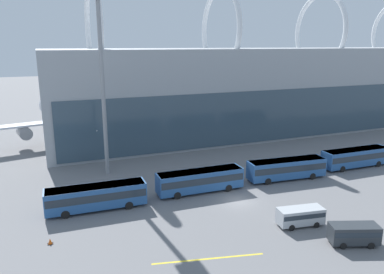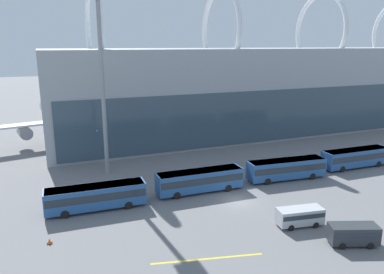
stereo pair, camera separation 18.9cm
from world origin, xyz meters
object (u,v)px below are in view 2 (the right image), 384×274
Objects in this scene: shuttle_bus_2 at (286,168)px; traffic_cone_0 at (49,241)px; shuttle_bus_1 at (200,179)px; service_van_crossing at (353,233)px; airliner_parked_remote at (229,95)px; floodlight_mast at (101,64)px; airliner_at_gate_far at (69,115)px; shuttle_bus_0 at (96,196)px; shuttle_bus_3 at (356,157)px; service_van_foreground at (300,215)px.

traffic_cone_0 is at bearing -163.61° from shuttle_bus_2.
service_van_crossing is (8.98, -18.88, -0.55)m from shuttle_bus_1.
floodlight_mast reaches higher than airliner_parked_remote.
airliner_parked_remote is 5.57× the size of service_van_crossing.
shuttle_bus_2 is 2.35× the size of service_van_crossing.
shuttle_bus_1 and shuttle_bus_2 have the same top height.
airliner_at_gate_far is 59.49m from service_van_crossing.
airliner_at_gate_far is 2.92× the size of shuttle_bus_1.
shuttle_bus_0 is at bearing -86.14° from airliner_parked_remote.
airliner_at_gate_far reaches higher than service_van_crossing.
shuttle_bus_1 is 21.16m from traffic_cone_0.
shuttle_bus_0 is 20.45m from floodlight_mast.
shuttle_bus_0 is (-47.69, -55.94, -3.30)m from airliner_parked_remote.
airliner_at_gate_far is 2.89× the size of shuttle_bus_2.
airliner_at_gate_far reaches higher than shuttle_bus_0.
shuttle_bus_0 and shuttle_bus_2 have the same top height.
shuttle_bus_0 is at bearing 49.19° from traffic_cone_0.
airliner_at_gate_far reaches higher than shuttle_bus_2.
shuttle_bus_3 is at bearing -17.97° from floodlight_mast.
shuttle_bus_2 is (14.16, -0.34, 0.00)m from shuttle_bus_1.
traffic_cone_0 is at bearing 178.47° from service_van_crossing.
shuttle_bus_3 is 20.36× the size of traffic_cone_0.
shuttle_bus_3 is (-5.21, -55.44, -3.30)m from airliner_parked_remote.
airliner_at_gate_far is at bearing 133.92° from service_van_crossing.
shuttle_bus_1 reaches higher than service_van_foreground.
floodlight_mast is 27.57m from traffic_cone_0.
shuttle_bus_3 is 43.65m from floodlight_mast.
floodlight_mast reaches higher than shuttle_bus_2.
shuttle_bus_2 is 1.01× the size of shuttle_bus_3.
shuttle_bus_2 is 20.57× the size of traffic_cone_0.
airliner_parked_remote is 73.58m from shuttle_bus_0.
airliner_parked_remote reaches higher than shuttle_bus_2.
shuttle_bus_2 is 15.15m from service_van_foreground.
service_van_crossing is (-5.18, -18.54, -0.55)m from shuttle_bus_2.
shuttle_bus_1 is 22.52m from floodlight_mast.
service_van_foreground is (20.71, -13.05, -0.59)m from shuttle_bus_0.
airliner_parked_remote is 64.97m from shuttle_bus_1.
service_van_foreground is 0.20× the size of floodlight_mast.
traffic_cone_0 is at bearing -128.58° from shuttle_bus_0.
shuttle_bus_0 is 20.40× the size of traffic_cone_0.
shuttle_bus_3 reaches higher than service_van_foreground.
shuttle_bus_1 is at bearing -169.22° from airliner_at_gate_far.
shuttle_bus_2 is at bearing -27.86° from floodlight_mast.
shuttle_bus_2 is (28.49, -36.02, -3.80)m from airliner_at_gate_far.
airliner_parked_remote is 2.39× the size of shuttle_bus_0.
shuttle_bus_0 is 0.99× the size of shuttle_bus_2.
shuttle_bus_3 is at bearing 65.27° from service_van_crossing.
shuttle_bus_3 is at bearing -51.06° from airliner_parked_remote.
service_van_foreground is at bearing -13.61° from traffic_cone_0.
floodlight_mast reaches higher than shuttle_bus_1.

